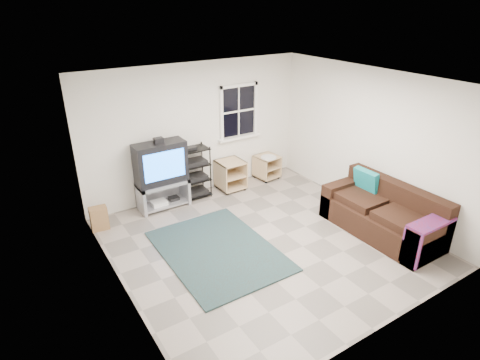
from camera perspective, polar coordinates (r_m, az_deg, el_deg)
room at (r=8.28m, az=-0.19°, el=9.27°), size 4.60×4.62×4.60m
tv_unit at (r=7.54m, az=-11.19°, el=1.43°), size 0.94×0.47×1.38m
av_rack at (r=7.96m, az=-6.34°, el=0.68°), size 0.53×0.39×1.06m
side_table_left at (r=8.31m, az=-1.49°, el=0.91°), size 0.52×0.52×0.62m
side_table_right at (r=8.83m, az=3.73°, el=2.14°), size 0.52×0.53×0.54m
sofa at (r=7.18m, az=19.71°, el=-4.72°), size 0.90×2.03×0.93m
shag_rug at (r=6.45m, az=-3.14°, el=-9.97°), size 1.63×2.23×0.03m
paper_bag at (r=7.31m, az=-19.40°, el=-5.17°), size 0.31×0.22×0.42m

